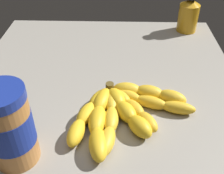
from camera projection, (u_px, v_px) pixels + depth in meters
The scene contains 4 objects.
ground_plane at pixel (102, 114), 65.10cm from camera, with size 96.00×71.48×3.72cm, color gray.
banana_bunch at pixel (121, 110), 61.02cm from camera, with size 23.78×28.47×3.75cm.
peanut_butter_jar at pixel (9, 127), 48.14cm from camera, with size 8.61×8.61×16.26cm.
honey_bottle at pixel (189, 14), 92.39cm from camera, with size 6.72×6.72×13.22cm.
Camera 1 is at (-47.32, -3.65, 43.23)cm, focal length 43.88 mm.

